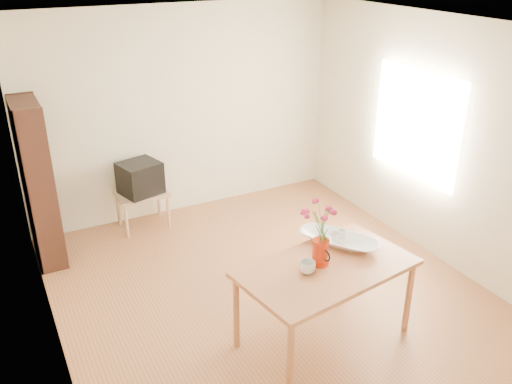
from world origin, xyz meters
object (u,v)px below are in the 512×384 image
table (326,274)px  mug (308,267)px  pitcher (320,253)px  television (140,177)px  bowl (340,222)px

table → mug: 0.24m
pitcher → television: (-0.76, 2.74, -0.20)m
mug → table: bearing=177.2°
table → television: size_ratio=2.95×
table → bowl: (0.30, 0.26, 0.30)m
pitcher → bowl: (0.34, 0.20, 0.12)m
mug → bowl: bearing=-157.9°
mug → bowl: bowl is taller
table → pitcher: pitcher is taller
mug → bowl: 0.60m
pitcher → television: 2.85m
pitcher → mug: 0.19m
table → mug: (-0.20, -0.01, 0.13)m
pitcher → television: bearing=103.4°
table → mug: bearing=174.8°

